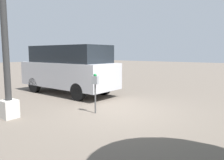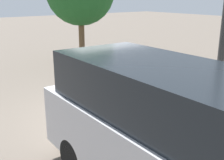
# 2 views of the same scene
# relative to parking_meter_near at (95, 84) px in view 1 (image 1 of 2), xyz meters

# --- Properties ---
(ground_plane) EXTENTS (80.00, 80.00, 0.00)m
(ground_plane) POSITION_rel_parking_meter_near_xyz_m (-0.40, -0.59, -0.96)
(ground_plane) COLOR #60564C
(parking_meter_near) EXTENTS (0.22, 0.15, 1.30)m
(parking_meter_near) POSITION_rel_parking_meter_near_xyz_m (0.00, 0.00, 0.00)
(parking_meter_near) COLOR #4C4C4C
(parking_meter_near) RESTS_ON ground
(lamp_post) EXTENTS (0.44, 0.44, 6.11)m
(lamp_post) POSITION_rel_parking_meter_near_xyz_m (1.71, 1.96, 1.28)
(lamp_post) COLOR beige
(lamp_post) RESTS_ON ground
(parked_van) EXTENTS (5.05, 1.92, 2.28)m
(parked_van) POSITION_rel_parking_meter_near_xyz_m (3.32, -1.81, 0.28)
(parked_van) COLOR #B2B2B7
(parked_van) RESTS_ON ground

